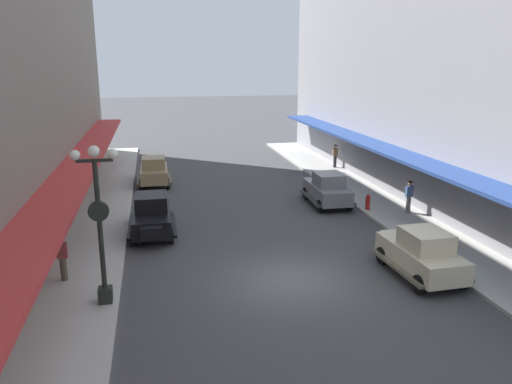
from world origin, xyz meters
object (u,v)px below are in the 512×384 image
object	(u,v)px
pedestrian_0	(63,257)
pedestrian_1	(335,156)
parked_car_0	(152,215)
parked_car_3	(327,188)
parked_car_1	(421,252)
pedestrian_2	(409,196)
parked_car_2	(154,170)
lamp_post_with_clock	(99,219)
fire_hydrant	(368,202)

from	to	relation	value
pedestrian_0	pedestrian_1	xyz separation A→B (m)	(16.46, 16.81, 0.00)
parked_car_0	pedestrian_1	world-z (taller)	parked_car_0
parked_car_3	pedestrian_0	world-z (taller)	parked_car_3
parked_car_1	pedestrian_2	distance (m)	7.82
parked_car_0	parked_car_1	distance (m)	11.86
parked_car_2	parked_car_0	bearing A→B (deg)	-91.10
parked_car_3	lamp_post_with_clock	xyz separation A→B (m)	(-11.10, -9.94, 2.04)
pedestrian_1	pedestrian_2	bearing A→B (deg)	-91.55
parked_car_2	lamp_post_with_clock	distance (m)	16.93
pedestrian_0	pedestrian_2	xyz separation A→B (m)	(16.15, 5.14, 0.00)
fire_hydrant	pedestrian_2	size ratio (longest dim) A/B	0.49
pedestrian_1	lamp_post_with_clock	bearing A→B (deg)	-128.26
pedestrian_0	pedestrian_1	size ratio (longest dim) A/B	1.00
lamp_post_with_clock	parked_car_1	bearing A→B (deg)	0.53
parked_car_2	pedestrian_0	size ratio (longest dim) A/B	2.56
parked_car_2	fire_hydrant	world-z (taller)	parked_car_2
parked_car_0	fire_hydrant	xyz separation A→B (m)	(11.21, 1.28, -0.38)
pedestrian_2	pedestrian_0	bearing A→B (deg)	-162.34
parked_car_0	parked_car_3	world-z (taller)	same
parked_car_2	pedestrian_2	bearing A→B (deg)	-36.57
parked_car_0	parked_car_2	xyz separation A→B (m)	(0.19, 9.83, 0.00)
parked_car_3	fire_hydrant	bearing A→B (deg)	-47.14
parked_car_0	parked_car_1	size ratio (longest dim) A/B	0.99
parked_car_1	lamp_post_with_clock	world-z (taller)	lamp_post_with_clock
parked_car_0	pedestrian_2	world-z (taller)	parked_car_0
parked_car_2	pedestrian_1	bearing A→B (deg)	9.26
fire_hydrant	parked_car_2	bearing A→B (deg)	142.22
parked_car_3	pedestrian_0	size ratio (longest dim) A/B	2.57
fire_hydrant	pedestrian_2	bearing A→B (deg)	-28.34
fire_hydrant	parked_car_1	bearing A→B (deg)	-100.45
parked_car_0	fire_hydrant	world-z (taller)	parked_car_0
parked_car_2	parked_car_3	bearing A→B (deg)	-35.83
parked_car_0	lamp_post_with_clock	distance (m)	7.34
parked_car_2	fire_hydrant	size ratio (longest dim) A/B	5.21
pedestrian_1	pedestrian_2	world-z (taller)	same
parked_car_1	fire_hydrant	size ratio (longest dim) A/B	5.25
pedestrian_0	lamp_post_with_clock	bearing A→B (deg)	-52.21
parked_car_1	pedestrian_0	world-z (taller)	parked_car_1
parked_car_1	parked_car_2	distance (m)	19.15
lamp_post_with_clock	pedestrian_1	xyz separation A→B (m)	(14.87, 18.86, -1.97)
fire_hydrant	pedestrian_2	xyz separation A→B (m)	(1.81, -0.97, 0.45)
pedestrian_0	pedestrian_2	distance (m)	16.95
parked_car_2	fire_hydrant	xyz separation A→B (m)	(11.03, -8.55, -0.38)
parked_car_3	lamp_post_with_clock	bearing A→B (deg)	-138.16
parked_car_0	parked_car_2	size ratio (longest dim) A/B	1.00
lamp_post_with_clock	pedestrian_0	world-z (taller)	lamp_post_with_clock
parked_car_0	fire_hydrant	size ratio (longest dim) A/B	5.21
parked_car_3	pedestrian_2	world-z (taller)	parked_car_3
parked_car_1	parked_car_3	xyz separation A→B (m)	(-0.16, 9.84, 0.00)
lamp_post_with_clock	pedestrian_0	size ratio (longest dim) A/B	3.09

